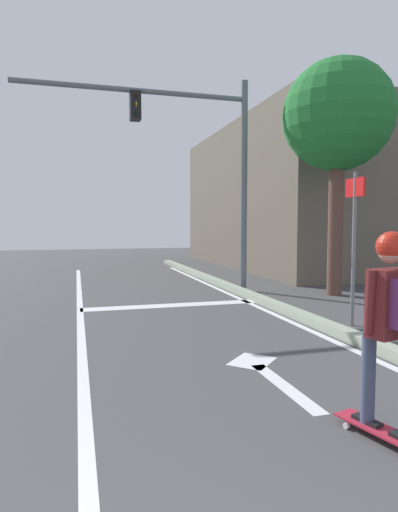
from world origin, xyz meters
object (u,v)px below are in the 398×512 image
skateboard (386,433)px  skater (392,309)px  roadside_tree (338,118)px  traffic_signal_mast (194,146)px  street_sign_post (354,227)px

skateboard → skater: size_ratio=0.57×
skater → roadside_tree: 7.79m
skateboard → roadside_tree: size_ratio=0.16×
traffic_signal_mast → roadside_tree: roadside_tree is taller
skateboard → traffic_signal_mast: (0.50, 7.40, 3.46)m
skateboard → street_sign_post: street_sign_post is taller
roadside_tree → skateboard: bearing=-120.1°
skateboard → roadside_tree: (3.58, 6.18, 4.03)m
skater → roadside_tree: size_ratio=0.28×
skateboard → traffic_signal_mast: size_ratio=0.16×
skateboard → skater: bearing=-76.0°
skater → roadside_tree: roadside_tree is taller
traffic_signal_mast → street_sign_post: (1.58, -4.03, -1.91)m
skater → street_sign_post: 4.02m
traffic_signal_mast → street_sign_post: traffic_signal_mast is taller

